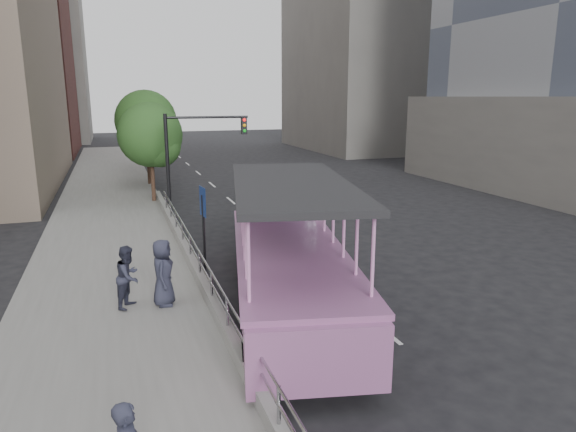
# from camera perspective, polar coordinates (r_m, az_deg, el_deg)

# --- Properties ---
(ground) EXTENTS (160.00, 160.00, 0.00)m
(ground) POSITION_cam_1_polar(r_m,az_deg,el_deg) (15.49, 3.22, -9.67)
(ground) COLOR black
(sidewalk) EXTENTS (5.50, 80.00, 0.30)m
(sidewalk) POSITION_cam_1_polar(r_m,az_deg,el_deg) (23.94, -19.08, -1.75)
(sidewalk) COLOR gray
(sidewalk) RESTS_ON ground
(kerb_wall) EXTENTS (0.24, 30.00, 0.36)m
(kerb_wall) POSITION_cam_1_polar(r_m,az_deg,el_deg) (16.34, -9.73, -6.80)
(kerb_wall) COLOR #9B9B96
(kerb_wall) RESTS_ON sidewalk
(guardrail) EXTENTS (0.07, 22.00, 0.71)m
(guardrail) POSITION_cam_1_polar(r_m,az_deg,el_deg) (16.13, -9.82, -4.58)
(guardrail) COLOR #9F9EA3
(guardrail) RESTS_ON kerb_wall
(duck_boat) EXTENTS (5.18, 11.93, 3.86)m
(duck_boat) POSITION_cam_1_polar(r_m,az_deg,el_deg) (15.34, -0.31, -4.18)
(duck_boat) COLOR black
(duck_boat) RESTS_ON ground
(car) EXTENTS (2.38, 4.50, 1.46)m
(car) POSITION_cam_1_polar(r_m,az_deg,el_deg) (28.29, -2.93, 2.38)
(car) COLOR white
(car) RESTS_ON ground
(pedestrian_mid) EXTENTS (0.99, 1.07, 1.75)m
(pedestrian_mid) POSITION_cam_1_polar(r_m,az_deg,el_deg) (14.84, -17.30, -6.44)
(pedestrian_mid) COLOR #2B2D3F
(pedestrian_mid) RESTS_ON sidewalk
(pedestrian_far) EXTENTS (0.80, 1.04, 1.89)m
(pedestrian_far) POSITION_cam_1_polar(r_m,az_deg,el_deg) (14.69, -13.72, -6.12)
(pedestrian_far) COLOR #2B2D3F
(pedestrian_far) RESTS_ON sidewalk
(parking_sign) EXTENTS (0.10, 0.69, 3.06)m
(parking_sign) POSITION_cam_1_polar(r_m,az_deg,el_deg) (17.59, -9.39, -0.54)
(parking_sign) COLOR black
(parking_sign) RESTS_ON ground
(traffic_signal) EXTENTS (4.20, 0.32, 5.20)m
(traffic_signal) POSITION_cam_1_polar(r_m,az_deg,el_deg) (26.09, -10.69, 7.41)
(traffic_signal) COLOR black
(traffic_signal) RESTS_ON ground
(street_tree_near) EXTENTS (3.52, 3.52, 5.72)m
(street_tree_near) POSITION_cam_1_polar(r_m,az_deg,el_deg) (29.29, -14.84, 8.44)
(street_tree_near) COLOR #3B241B
(street_tree_near) RESTS_ON ground
(street_tree_far) EXTENTS (3.97, 3.97, 6.45)m
(street_tree_far) POSITION_cam_1_polar(r_m,az_deg,el_deg) (35.25, -15.32, 9.92)
(street_tree_far) COLOR #3B241B
(street_tree_far) RESTS_ON ground
(midrise_stone_a) EXTENTS (20.00, 20.00, 32.00)m
(midrise_stone_a) POSITION_cam_1_polar(r_m,az_deg,el_deg) (64.31, 11.46, 21.83)
(midrise_stone_a) COLOR gray
(midrise_stone_a) RESTS_ON ground
(midrise_stone_b) EXTENTS (16.00, 14.00, 20.00)m
(midrise_stone_b) POSITION_cam_1_polar(r_m,az_deg,el_deg) (78.03, -27.61, 14.63)
(midrise_stone_b) COLOR gray
(midrise_stone_b) RESTS_ON ground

